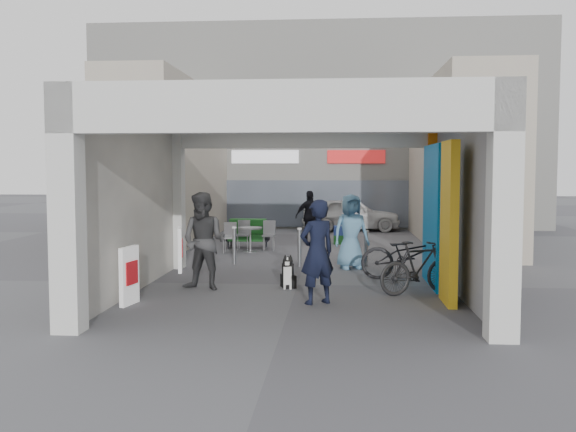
# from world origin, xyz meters

# --- Properties ---
(ground) EXTENTS (90.00, 90.00, 0.00)m
(ground) POSITION_xyz_m (0.00, 0.00, 0.00)
(ground) COLOR #4F4F54
(ground) RESTS_ON ground
(arcade_canopy) EXTENTS (6.40, 6.45, 6.40)m
(arcade_canopy) POSITION_xyz_m (0.54, -0.82, 2.30)
(arcade_canopy) COLOR silver
(arcade_canopy) RESTS_ON ground
(far_building) EXTENTS (18.00, 4.08, 8.00)m
(far_building) POSITION_xyz_m (-0.00, 13.99, 3.99)
(far_building) COLOR silver
(far_building) RESTS_ON ground
(plaza_bldg_left) EXTENTS (2.00, 9.00, 5.00)m
(plaza_bldg_left) POSITION_xyz_m (-4.50, 7.50, 2.50)
(plaza_bldg_left) COLOR #ACA58E
(plaza_bldg_left) RESTS_ON ground
(plaza_bldg_right) EXTENTS (2.00, 9.00, 5.00)m
(plaza_bldg_right) POSITION_xyz_m (4.50, 7.50, 2.50)
(plaza_bldg_right) COLOR #ACA58E
(plaza_bldg_right) RESTS_ON ground
(bollard_left) EXTENTS (0.09, 0.09, 0.91)m
(bollard_left) POSITION_xyz_m (-1.70, 2.60, 0.45)
(bollard_left) COLOR gray
(bollard_left) RESTS_ON ground
(bollard_center) EXTENTS (0.09, 0.09, 0.91)m
(bollard_center) POSITION_xyz_m (-0.10, 2.41, 0.45)
(bollard_center) COLOR gray
(bollard_center) RESTS_ON ground
(bollard_right) EXTENTS (0.09, 0.09, 0.84)m
(bollard_right) POSITION_xyz_m (1.48, 2.57, 0.42)
(bollard_right) COLOR gray
(bollard_right) RESTS_ON ground
(advert_board_near) EXTENTS (0.19, 0.56, 1.00)m
(advert_board_near) POSITION_xyz_m (-2.75, -2.12, 0.51)
(advert_board_near) COLOR white
(advert_board_near) RESTS_ON ground
(advert_board_far) EXTENTS (0.20, 0.55, 1.00)m
(advert_board_far) POSITION_xyz_m (-2.75, 1.42, 0.51)
(advert_board_far) COLOR white
(advert_board_far) RESTS_ON ground
(cafe_set) EXTENTS (1.39, 1.12, 0.84)m
(cafe_set) POSITION_xyz_m (-1.75, 5.26, 0.30)
(cafe_set) COLOR #A0A0A5
(cafe_set) RESTS_ON ground
(produce_stand) EXTENTS (1.28, 0.69, 0.84)m
(produce_stand) POSITION_xyz_m (-1.86, 5.98, 0.33)
(produce_stand) COLOR black
(produce_stand) RESTS_ON ground
(crate_stack) EXTENTS (0.46, 0.37, 0.56)m
(crate_stack) POSITION_xyz_m (0.91, 7.16, 0.28)
(crate_stack) COLOR #17531F
(crate_stack) RESTS_ON ground
(border_collie) EXTENTS (0.25, 0.48, 0.67)m
(border_collie) POSITION_xyz_m (-0.16, -0.40, 0.27)
(border_collie) COLOR black
(border_collie) RESTS_ON ground
(man_with_dog) EXTENTS (0.79, 0.71, 1.80)m
(man_with_dog) POSITION_xyz_m (0.45, -1.81, 0.90)
(man_with_dog) COLOR black
(man_with_dog) RESTS_ON ground
(man_back_turned) EXTENTS (1.06, 0.92, 1.88)m
(man_back_turned) POSITION_xyz_m (-1.76, -0.66, 0.94)
(man_back_turned) COLOR #373739
(man_back_turned) RESTS_ON ground
(man_elderly) EXTENTS (0.99, 0.82, 1.74)m
(man_elderly) POSITION_xyz_m (1.11, 2.19, 0.87)
(man_elderly) COLOR #5E91B6
(man_elderly) RESTS_ON ground
(man_crates) EXTENTS (1.03, 0.62, 1.64)m
(man_crates) POSITION_xyz_m (-0.06, 7.61, 0.82)
(man_crates) COLOR black
(man_crates) RESTS_ON ground
(bicycle_front) EXTENTS (2.06, 0.83, 1.06)m
(bicycle_front) POSITION_xyz_m (2.30, 0.74, 0.53)
(bicycle_front) COLOR black
(bicycle_front) RESTS_ON ground
(bicycle_rear) EXTENTS (1.69, 1.18, 1.00)m
(bicycle_rear) POSITION_xyz_m (2.30, -0.80, 0.50)
(bicycle_rear) COLOR black
(bicycle_rear) RESTS_ON ground
(white_van) EXTENTS (3.81, 1.85, 1.25)m
(white_van) POSITION_xyz_m (1.30, 11.50, 0.63)
(white_van) COLOR silver
(white_van) RESTS_ON ground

